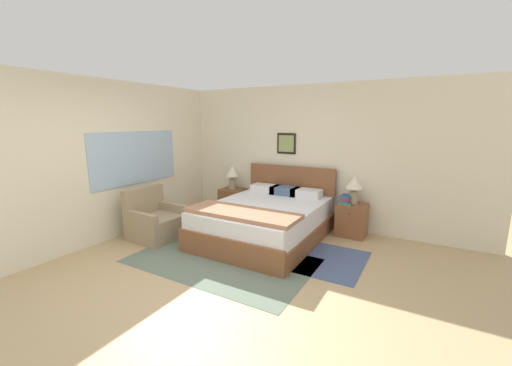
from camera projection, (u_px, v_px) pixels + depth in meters
ground_plane at (195, 284)px, 3.79m from camera, size 16.00×16.00×0.00m
wall_back at (293, 155)px, 6.02m from camera, size 6.82×0.09×2.60m
wall_left at (150, 156)px, 5.84m from camera, size 0.08×5.29×2.60m
area_rug_main at (221, 260)px, 4.43m from camera, size 2.53×1.52×0.01m
area_rug_bedside at (330, 261)px, 4.42m from camera, size 0.93×1.18×0.01m
bed at (265, 220)px, 5.21m from camera, size 1.74×2.19×1.10m
armchair at (155, 222)px, 5.27m from camera, size 0.77×0.80×0.84m
nightstand_near_window at (233, 202)px, 6.56m from camera, size 0.48×0.44×0.56m
nightstand_by_door at (352, 220)px, 5.37m from camera, size 0.48×0.44×0.56m
table_lamp_near_window at (232, 173)px, 6.45m from camera, size 0.28×0.28×0.49m
table_lamp_by_door at (354, 185)px, 5.25m from camera, size 0.28×0.28×0.49m
book_thick_bottom at (346, 202)px, 5.33m from camera, size 0.23×0.29×0.04m
book_hardcover_middle at (346, 200)px, 5.32m from camera, size 0.21×0.28×0.03m
book_novel_upper at (346, 198)px, 5.31m from camera, size 0.17×0.24×0.04m
book_slim_near_top at (346, 196)px, 5.31m from camera, size 0.18×0.25×0.04m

